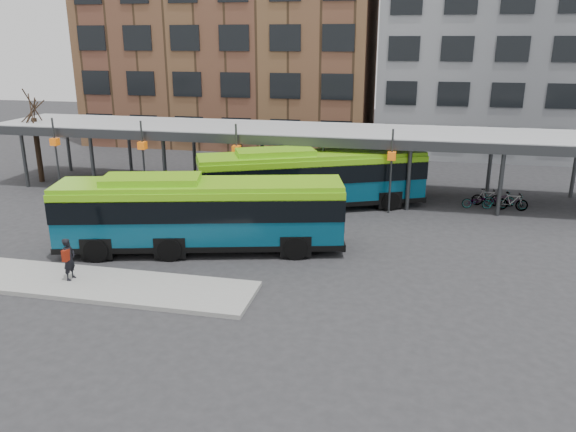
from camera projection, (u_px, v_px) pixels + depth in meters
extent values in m
plane|color=#28282B|center=(238.00, 268.00, 24.29)|extent=(120.00, 120.00, 0.00)
cube|color=gray|center=(85.00, 283.00, 22.59)|extent=(14.00, 3.00, 0.18)
cube|color=#999B9E|center=(298.00, 131.00, 35.20)|extent=(40.00, 6.00, 0.35)
cube|color=#383A3D|center=(287.00, 141.00, 32.45)|extent=(40.00, 0.15, 0.55)
cylinder|color=#383A3D|center=(24.00, 159.00, 37.19)|extent=(0.24, 0.24, 3.80)
cylinder|color=#383A3D|center=(68.00, 146.00, 41.85)|extent=(0.24, 0.24, 3.80)
cylinder|color=#383A3D|center=(93.00, 162.00, 36.17)|extent=(0.24, 0.24, 3.80)
cylinder|color=#383A3D|center=(130.00, 148.00, 40.82)|extent=(0.24, 0.24, 3.80)
cylinder|color=#383A3D|center=(165.00, 166.00, 35.14)|extent=(0.24, 0.24, 3.80)
cylinder|color=#383A3D|center=(194.00, 151.00, 39.80)|extent=(0.24, 0.24, 3.80)
cylinder|color=#383A3D|center=(241.00, 170.00, 34.11)|extent=(0.24, 0.24, 3.80)
cylinder|color=#383A3D|center=(262.00, 154.00, 38.77)|extent=(0.24, 0.24, 3.80)
cylinder|color=#383A3D|center=(322.00, 174.00, 33.09)|extent=(0.24, 0.24, 3.80)
cylinder|color=#383A3D|center=(334.00, 157.00, 37.74)|extent=(0.24, 0.24, 3.80)
cylinder|color=#383A3D|center=(409.00, 178.00, 32.06)|extent=(0.24, 0.24, 3.80)
cylinder|color=#383A3D|center=(410.00, 161.00, 36.72)|extent=(0.24, 0.24, 3.80)
cylinder|color=#383A3D|center=(501.00, 183.00, 31.03)|extent=(0.24, 0.24, 3.80)
cylinder|color=#383A3D|center=(490.00, 164.00, 35.69)|extent=(0.24, 0.24, 3.80)
cylinder|color=#383A3D|center=(575.00, 168.00, 34.66)|extent=(0.24, 0.24, 3.80)
cylinder|color=#383A3D|center=(57.00, 156.00, 35.68)|extent=(0.12, 0.12, 4.80)
cube|color=orange|center=(55.00, 142.00, 35.41)|extent=(0.45, 0.45, 0.45)
cylinder|color=#383A3D|center=(144.00, 160.00, 34.45)|extent=(0.12, 0.12, 4.80)
cube|color=orange|center=(142.00, 145.00, 34.18)|extent=(0.45, 0.45, 0.45)
cylinder|color=#383A3D|center=(237.00, 164.00, 33.22)|extent=(0.12, 0.12, 4.80)
cube|color=orange|center=(237.00, 149.00, 32.95)|extent=(0.45, 0.45, 0.45)
cylinder|color=#383A3D|center=(391.00, 172.00, 31.37)|extent=(0.12, 0.12, 4.80)
cube|color=orange|center=(392.00, 156.00, 31.10)|extent=(0.45, 0.45, 0.45)
cylinder|color=black|center=(38.00, 150.00, 38.50)|extent=(0.36, 0.36, 4.40)
cylinder|color=black|center=(34.00, 112.00, 37.70)|extent=(0.08, 1.63, 1.59)
cylinder|color=black|center=(34.00, 112.00, 37.81)|extent=(1.63, 0.13, 1.59)
cylinder|color=black|center=(32.00, 112.00, 37.74)|extent=(0.15, 1.63, 1.59)
cylinder|color=black|center=(32.00, 112.00, 37.63)|extent=(1.63, 0.10, 1.59)
cube|color=brown|center=(234.00, 23.00, 52.85)|extent=(26.00, 14.00, 22.00)
cube|color=slate|center=(526.00, 33.00, 47.81)|extent=(24.00, 14.00, 20.00)
cube|color=navy|center=(201.00, 215.00, 25.89)|extent=(13.22, 5.82, 2.70)
cube|color=black|center=(201.00, 204.00, 25.72)|extent=(13.29, 5.90, 1.03)
cube|color=#71C113|center=(200.00, 184.00, 25.45)|extent=(13.19, 5.72, 0.22)
cube|color=#71C113|center=(151.00, 180.00, 25.32)|extent=(4.67, 2.95, 0.38)
cube|color=black|center=(202.00, 240.00, 26.25)|extent=(13.30, 5.90, 0.26)
cylinder|color=black|center=(296.00, 248.00, 25.12)|extent=(1.13, 0.58, 1.08)
cylinder|color=black|center=(293.00, 229.00, 27.63)|extent=(1.13, 0.58, 1.08)
cylinder|color=black|center=(170.00, 250.00, 24.95)|extent=(1.13, 0.58, 1.08)
cylinder|color=black|center=(179.00, 230.00, 27.46)|extent=(1.13, 0.58, 1.08)
cylinder|color=black|center=(96.00, 250.00, 24.84)|extent=(1.13, 0.58, 1.08)
cylinder|color=black|center=(112.00, 231.00, 27.35)|extent=(1.13, 0.58, 1.08)
cube|color=navy|center=(312.00, 180.00, 32.40)|extent=(12.92, 7.89, 2.70)
cube|color=black|center=(312.00, 171.00, 32.24)|extent=(13.00, 7.98, 1.03)
cube|color=#71C113|center=(313.00, 155.00, 31.96)|extent=(12.87, 7.80, 0.22)
cube|color=#71C113|center=(275.00, 153.00, 31.46)|extent=(4.74, 3.58, 0.38)
cube|color=black|center=(312.00, 200.00, 32.77)|extent=(13.01, 7.98, 0.26)
cylinder|color=black|center=(390.00, 201.00, 32.41)|extent=(1.12, 0.75, 1.08)
cylinder|color=black|center=(374.00, 190.00, 34.87)|extent=(1.12, 0.75, 1.08)
cylinder|color=black|center=(295.00, 207.00, 31.26)|extent=(1.12, 0.75, 1.08)
cylinder|color=black|center=(286.00, 195.00, 33.72)|extent=(1.12, 0.75, 1.08)
cylinder|color=black|center=(238.00, 211.00, 30.60)|extent=(1.12, 0.75, 1.08)
cylinder|color=black|center=(232.00, 198.00, 33.06)|extent=(1.12, 0.75, 1.08)
imported|color=black|center=(69.00, 259.00, 22.50)|extent=(0.42, 0.64, 1.74)
cube|color=maroon|center=(66.00, 255.00, 22.26)|extent=(0.19, 0.33, 0.46)
imported|color=slate|center=(477.00, 201.00, 32.77)|extent=(1.76, 0.72, 0.90)
imported|color=slate|center=(487.00, 197.00, 33.30)|extent=(1.73, 0.52, 1.03)
imported|color=slate|center=(499.00, 199.00, 33.16)|extent=(1.87, 0.91, 0.94)
imported|color=slate|center=(512.00, 202.00, 32.35)|extent=(1.81, 0.55, 1.08)
imported|color=slate|center=(513.00, 202.00, 32.69)|extent=(1.63, 0.62, 0.85)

